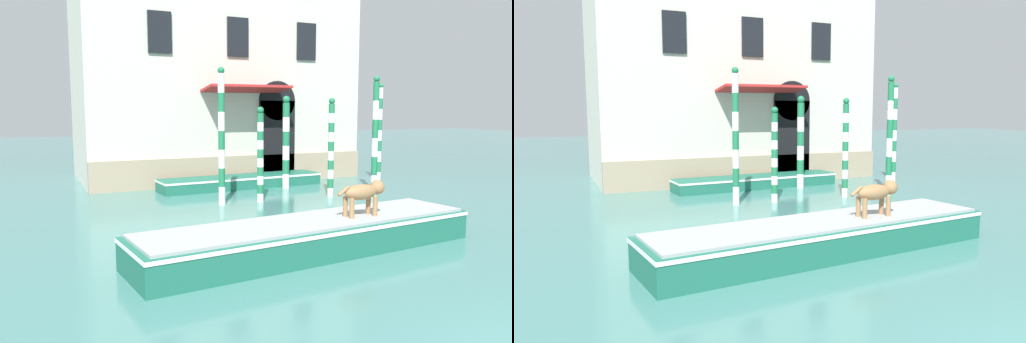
{
  "view_description": "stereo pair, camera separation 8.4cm",
  "coord_description": "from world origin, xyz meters",
  "views": [
    {
      "loc": [
        -6.29,
        -2.95,
        3.2
      ],
      "look_at": [
        0.4,
        11.62,
        1.2
      ],
      "focal_mm": 35.0,
      "sensor_mm": 36.0,
      "label": 1
    },
    {
      "loc": [
        -6.21,
        -2.98,
        3.2
      ],
      "look_at": [
        0.4,
        11.62,
        1.2
      ],
      "focal_mm": 35.0,
      "sensor_mm": 36.0,
      "label": 2
    }
  ],
  "objects": [
    {
      "name": "palazzo_left",
      "position": [
        1.91,
        19.76,
        7.51
      ],
      "size": [
        12.37,
        7.4,
        15.06
      ],
      "color": "beige",
      "rests_on": "ground_plane"
    },
    {
      "name": "mooring_pole_1",
      "position": [
        0.96,
        12.49,
        1.66
      ],
      "size": [
        0.23,
        0.23,
        3.29
      ],
      "color": "white",
      "rests_on": "ground_plane"
    },
    {
      "name": "mooring_pole_0",
      "position": [
        5.71,
        12.36,
        2.25
      ],
      "size": [
        0.24,
        0.24,
        4.45
      ],
      "color": "white",
      "rests_on": "ground_plane"
    },
    {
      "name": "boat_foreground",
      "position": [
        -0.61,
        6.46,
        0.4
      ],
      "size": [
        8.43,
        2.69,
        0.75
      ],
      "rotation": [
        0.0,
        0.0,
        0.1
      ],
      "color": "#1E6651",
      "rests_on": "ground_plane"
    },
    {
      "name": "mooring_pole_2",
      "position": [
        -0.43,
        12.57,
        2.31
      ],
      "size": [
        0.23,
        0.23,
        4.58
      ],
      "color": "white",
      "rests_on": "ground_plane"
    },
    {
      "name": "boat_moored_near_palazzo",
      "position": [
        1.64,
        15.74,
        0.26
      ],
      "size": [
        6.98,
        1.73,
        0.49
      ],
      "rotation": [
        0.0,
        0.0,
        0.05
      ],
      "color": "#1E6651",
      "rests_on": "ground_plane"
    },
    {
      "name": "mooring_pole_5",
      "position": [
        7.73,
        14.62,
        2.17
      ],
      "size": [
        0.19,
        0.19,
        4.31
      ],
      "color": "white",
      "rests_on": "ground_plane"
    },
    {
      "name": "dog_on_deck",
      "position": [
        0.72,
        6.34,
        1.29
      ],
      "size": [
        1.27,
        0.37,
        0.84
      ],
      "rotation": [
        0.0,
        0.0,
        0.01
      ],
      "color": "#997047",
      "rests_on": "boat_foreground"
    },
    {
      "name": "mooring_pole_4",
      "position": [
        3.73,
        12.34,
        1.82
      ],
      "size": [
        0.23,
        0.23,
        3.61
      ],
      "color": "white",
      "rests_on": "ground_plane"
    },
    {
      "name": "mooring_pole_3",
      "position": [
        3.25,
        14.91,
        1.89
      ],
      "size": [
        0.29,
        0.29,
        3.74
      ],
      "color": "white",
      "rests_on": "ground_plane"
    }
  ]
}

